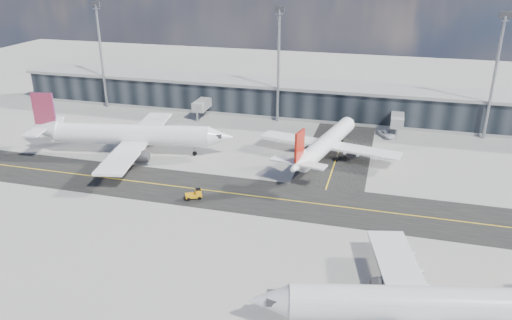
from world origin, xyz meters
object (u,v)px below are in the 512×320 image
object	(u,v)px
airliner_near	(432,305)
service_van	(387,134)
airliner_af	(129,135)
baggage_tug	(195,194)
airliner_redtail	(326,143)

from	to	relation	value
airliner_near	service_van	distance (m)	67.83
airliner_af	baggage_tug	size ratio (longest dim) A/B	14.13
airliner_af	service_van	distance (m)	59.39
airliner_af	airliner_near	world-z (taller)	airliner_af
airliner_af	baggage_tug	xyz separation A→B (m)	(21.60, -16.63, -3.48)
airliner_redtail	baggage_tug	size ratio (longest dim) A/B	11.32
baggage_tug	airliner_af	bearing A→B (deg)	-156.45
airliner_redtail	service_van	world-z (taller)	airliner_redtail
airliner_redtail	service_van	bearing A→B (deg)	67.63
baggage_tug	service_van	bearing A→B (deg)	114.45
airliner_redtail	baggage_tug	xyz separation A→B (m)	(-19.64, -25.08, -2.62)
airliner_redtail	airliner_near	xyz separation A→B (m)	(18.76, -49.94, 0.49)
airliner_redtail	airliner_near	size ratio (longest dim) A/B	0.88
airliner_af	airliner_redtail	xyz separation A→B (m)	(41.24, 8.46, -0.86)
service_van	airliner_af	bearing A→B (deg)	172.25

